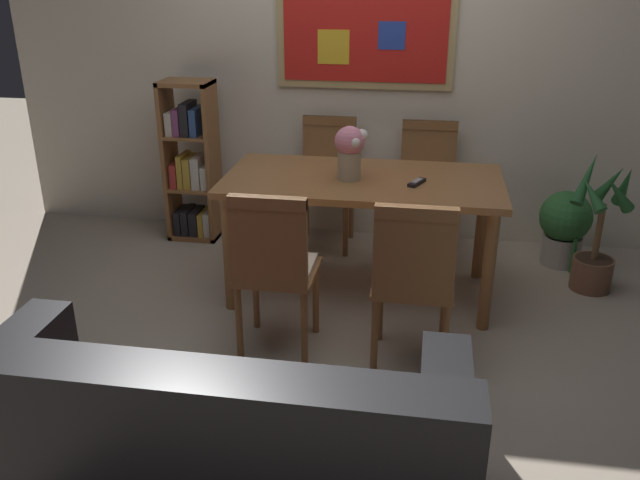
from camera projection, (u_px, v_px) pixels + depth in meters
ground_plane at (328, 326)px, 3.80m from camera, size 12.00×12.00×0.00m
wall_back_with_painting at (362, 57)px, 4.66m from camera, size 5.20×0.14×2.60m
dining_table at (362, 193)px, 3.95m from camera, size 1.63×0.84×0.75m
dining_chair_near_left at (274, 261)px, 3.33m from camera, size 0.40×0.41×0.91m
dining_chair_far_right at (427, 177)px, 4.63m from camera, size 0.40×0.41×0.91m
dining_chair_near_right at (413, 272)px, 3.21m from camera, size 0.40×0.41×0.91m
dining_chair_far_left at (327, 171)px, 4.75m from camera, size 0.40×0.41×0.91m
leather_couch at (207, 456)px, 2.35m from camera, size 1.80×0.84×0.84m
bookshelf at (192, 168)px, 4.85m from camera, size 0.36×0.28×1.16m
potted_ivy at (565, 225)px, 4.48m from camera, size 0.35×0.35×0.53m
potted_palm at (597, 240)px, 4.11m from camera, size 0.38×0.39×0.86m
flower_vase at (350, 149)px, 3.82m from camera, size 0.19×0.19×0.31m
tv_remote at (417, 182)px, 3.79m from camera, size 0.10×0.16×0.02m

